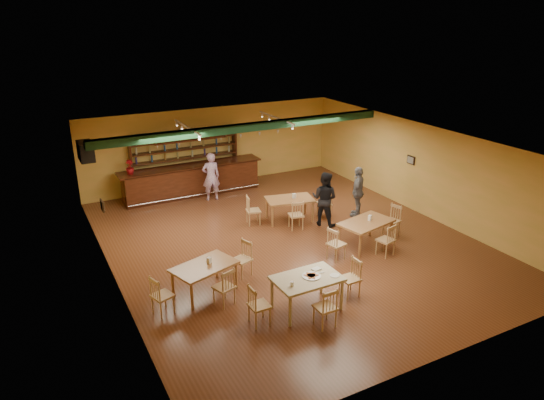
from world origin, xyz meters
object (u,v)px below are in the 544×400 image
dining_table_b (289,209)px  near_table (307,293)px  patron_bar (211,177)px  bar_counter (192,180)px  patron_right_a (324,199)px  dining_table_d (365,234)px  dining_table_c (205,279)px

dining_table_b → near_table: bearing=-102.5°
patron_bar → bar_counter: bearing=-54.0°
bar_counter → patron_right_a: (2.79, -4.56, 0.30)m
dining_table_d → near_table: near_table is taller
dining_table_d → patron_bar: patron_bar is taller
patron_right_a → dining_table_c: bearing=79.4°
dining_table_c → near_table: (1.80, -1.71, 0.03)m
patron_bar → dining_table_c: bearing=75.2°
patron_right_a → near_table: bearing=107.4°
dining_table_b → dining_table_d: 2.87m
dining_table_c → patron_bar: size_ratio=0.86×
near_table → patron_right_a: size_ratio=0.87×
patron_bar → dining_table_b: bearing=125.7°
dining_table_d → patron_bar: bearing=101.5°
dining_table_b → patron_bar: (-1.55, 2.93, 0.50)m
dining_table_c → patron_bar: 6.41m
dining_table_c → patron_bar: patron_bar is taller
dining_table_c → patron_right_a: (4.80, 2.17, 0.49)m
near_table → dining_table_c: bearing=135.6°
dining_table_b → bar_counter: bearing=130.7°
dining_table_c → near_table: size_ratio=0.99×
dining_table_b → dining_table_d: (0.98, -2.69, 0.01)m
dining_table_d → patron_right_a: patron_right_a is taller
dining_table_b → near_table: 5.17m
bar_counter → near_table: bearing=-91.4°
dining_table_b → patron_right_a: bearing=-32.3°
near_table → dining_table_d: bearing=31.2°
dining_table_b → patron_right_a: 1.24m
dining_table_b → patron_right_a: (0.80, -0.80, 0.50)m
dining_table_d → near_table: 3.75m
dining_table_b → patron_bar: size_ratio=0.85×
bar_counter → patron_bar: (0.44, -0.83, 0.31)m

